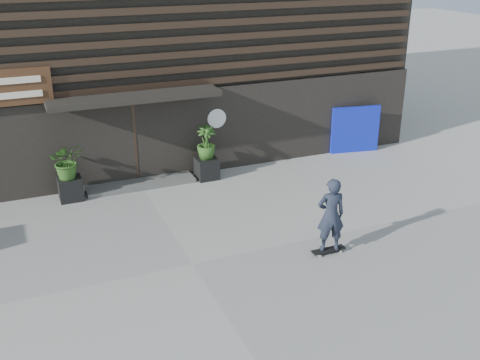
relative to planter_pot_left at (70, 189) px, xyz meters
name	(u,v)px	position (x,y,z in m)	size (l,w,h in m)	color
ground	(192,264)	(1.90, -4.40, -0.30)	(80.00, 80.00, 0.00)	#9E9B96
entrance_step	(140,183)	(1.90, 0.20, -0.24)	(3.00, 0.80, 0.12)	#4E4E4C
planter_pot_left	(70,189)	(0.00, 0.00, 0.00)	(0.60, 0.60, 0.60)	black
bamboo_left	(67,161)	(0.00, 0.00, 0.78)	(0.86, 0.75, 0.96)	#2D591E
planter_pot_right	(207,168)	(3.80, 0.00, 0.00)	(0.60, 0.60, 0.60)	black
bamboo_right	(206,142)	(3.80, 0.00, 0.78)	(0.54, 0.54, 0.96)	#2D591E
blue_tarp	(355,129)	(8.96, 0.30, 0.45)	(1.60, 0.12, 1.50)	#0D1AB5
building	(94,17)	(1.90, 5.56, 3.69)	(18.00, 11.00, 8.00)	black
skateboarder	(331,215)	(4.79, -5.10, 0.62)	(0.78, 0.52, 1.75)	black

